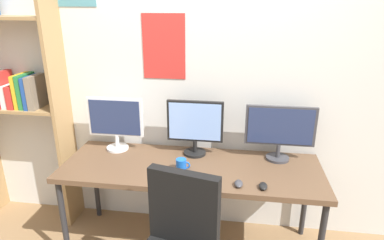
{
  "coord_description": "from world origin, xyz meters",
  "views": [
    {
      "loc": [
        0.33,
        -1.62,
        1.92
      ],
      "look_at": [
        0.0,
        0.65,
        1.09
      ],
      "focal_mm": 31.1,
      "sensor_mm": 36.0,
      "label": 1
    }
  ],
  "objects_px": {
    "bookshelf": "(8,85)",
    "monitor_right": "(280,130)",
    "monitor_center": "(195,125)",
    "keyboard_main": "(186,180)",
    "desk": "(191,172)",
    "mouse_left_side": "(263,186)",
    "mouse_right_side": "(239,184)",
    "coffee_mug": "(182,165)",
    "monitor_left": "(116,121)"
  },
  "relations": [
    {
      "from": "monitor_center",
      "to": "keyboard_main",
      "type": "xyz_separation_m",
      "value": [
        0.0,
        -0.44,
        -0.24
      ]
    },
    {
      "from": "mouse_left_side",
      "to": "mouse_right_side",
      "type": "xyz_separation_m",
      "value": [
        -0.16,
        0.01,
        0.0
      ]
    },
    {
      "from": "desk",
      "to": "monitor_right",
      "type": "relative_size",
      "value": 3.69
    },
    {
      "from": "keyboard_main",
      "to": "monitor_center",
      "type": "bearing_deg",
      "value": 90.0
    },
    {
      "from": "mouse_right_side",
      "to": "mouse_left_side",
      "type": "bearing_deg",
      "value": -3.21
    },
    {
      "from": "desk",
      "to": "monitor_center",
      "type": "relative_size",
      "value": 4.36
    },
    {
      "from": "desk",
      "to": "mouse_right_side",
      "type": "bearing_deg",
      "value": -33.28
    },
    {
      "from": "desk",
      "to": "mouse_left_side",
      "type": "xyz_separation_m",
      "value": [
        0.52,
        -0.24,
        0.07
      ]
    },
    {
      "from": "monitor_center",
      "to": "monitor_left",
      "type": "bearing_deg",
      "value": -180.0
    },
    {
      "from": "monitor_left",
      "to": "monitor_center",
      "type": "distance_m",
      "value": 0.65
    },
    {
      "from": "monitor_center",
      "to": "mouse_left_side",
      "type": "relative_size",
      "value": 4.66
    },
    {
      "from": "keyboard_main",
      "to": "coffee_mug",
      "type": "xyz_separation_m",
      "value": [
        -0.06,
        0.15,
        0.04
      ]
    },
    {
      "from": "bookshelf",
      "to": "keyboard_main",
      "type": "height_order",
      "value": "bookshelf"
    },
    {
      "from": "monitor_left",
      "to": "keyboard_main",
      "type": "xyz_separation_m",
      "value": [
        0.65,
        -0.44,
        -0.24
      ]
    },
    {
      "from": "bookshelf",
      "to": "keyboard_main",
      "type": "distance_m",
      "value": 1.72
    },
    {
      "from": "keyboard_main",
      "to": "mouse_right_side",
      "type": "xyz_separation_m",
      "value": [
        0.36,
        -0.01,
        0.01
      ]
    },
    {
      "from": "keyboard_main",
      "to": "mouse_right_side",
      "type": "relative_size",
      "value": 3.69
    },
    {
      "from": "monitor_right",
      "to": "monitor_center",
      "type": "bearing_deg",
      "value": -180.0
    },
    {
      "from": "monitor_left",
      "to": "keyboard_main",
      "type": "relative_size",
      "value": 1.29
    },
    {
      "from": "monitor_right",
      "to": "mouse_left_side",
      "type": "distance_m",
      "value": 0.53
    },
    {
      "from": "monitor_right",
      "to": "keyboard_main",
      "type": "bearing_deg",
      "value": -145.97
    },
    {
      "from": "mouse_right_side",
      "to": "coffee_mug",
      "type": "height_order",
      "value": "coffee_mug"
    },
    {
      "from": "mouse_right_side",
      "to": "monitor_right",
      "type": "bearing_deg",
      "value": 56.56
    },
    {
      "from": "monitor_right",
      "to": "mouse_left_side",
      "type": "height_order",
      "value": "monitor_right"
    },
    {
      "from": "keyboard_main",
      "to": "mouse_left_side",
      "type": "xyz_separation_m",
      "value": [
        0.52,
        -0.01,
        0.01
      ]
    },
    {
      "from": "mouse_left_side",
      "to": "bookshelf",
      "type": "bearing_deg",
      "value": 167.27
    },
    {
      "from": "monitor_left",
      "to": "coffee_mug",
      "type": "xyz_separation_m",
      "value": [
        0.6,
        -0.29,
        -0.2
      ]
    },
    {
      "from": "monitor_left",
      "to": "mouse_left_side",
      "type": "height_order",
      "value": "monitor_left"
    },
    {
      "from": "desk",
      "to": "bookshelf",
      "type": "distance_m",
      "value": 1.69
    },
    {
      "from": "bookshelf",
      "to": "monitor_right",
      "type": "bearing_deg",
      "value": -0.44
    },
    {
      "from": "monitor_right",
      "to": "keyboard_main",
      "type": "relative_size",
      "value": 1.49
    },
    {
      "from": "monitor_center",
      "to": "coffee_mug",
      "type": "relative_size",
      "value": 4.22
    },
    {
      "from": "mouse_right_side",
      "to": "desk",
      "type": "bearing_deg",
      "value": 146.72
    },
    {
      "from": "monitor_left",
      "to": "monitor_right",
      "type": "bearing_deg",
      "value": 0.0
    },
    {
      "from": "mouse_left_side",
      "to": "monitor_left",
      "type": "bearing_deg",
      "value": 158.76
    },
    {
      "from": "bookshelf",
      "to": "coffee_mug",
      "type": "bearing_deg",
      "value": -11.52
    },
    {
      "from": "monitor_right",
      "to": "keyboard_main",
      "type": "distance_m",
      "value": 0.83
    },
    {
      "from": "monitor_center",
      "to": "mouse_left_side",
      "type": "distance_m",
      "value": 0.73
    },
    {
      "from": "monitor_center",
      "to": "keyboard_main",
      "type": "distance_m",
      "value": 0.5
    },
    {
      "from": "monitor_center",
      "to": "mouse_left_side",
      "type": "xyz_separation_m",
      "value": [
        0.52,
        -0.46,
        -0.23
      ]
    },
    {
      "from": "monitor_left",
      "to": "mouse_left_side",
      "type": "distance_m",
      "value": 1.28
    },
    {
      "from": "bookshelf",
      "to": "monitor_center",
      "type": "height_order",
      "value": "bookshelf"
    },
    {
      "from": "coffee_mug",
      "to": "monitor_right",
      "type": "bearing_deg",
      "value": 22.28
    },
    {
      "from": "mouse_left_side",
      "to": "mouse_right_side",
      "type": "bearing_deg",
      "value": 176.79
    },
    {
      "from": "desk",
      "to": "coffee_mug",
      "type": "xyz_separation_m",
      "value": [
        -0.06,
        -0.08,
        0.1
      ]
    },
    {
      "from": "monitor_center",
      "to": "monitor_right",
      "type": "height_order",
      "value": "monitor_center"
    },
    {
      "from": "monitor_left",
      "to": "coffee_mug",
      "type": "relative_size",
      "value": 4.31
    },
    {
      "from": "monitor_center",
      "to": "coffee_mug",
      "type": "xyz_separation_m",
      "value": [
        -0.06,
        -0.29,
        -0.2
      ]
    },
    {
      "from": "desk",
      "to": "monitor_right",
      "type": "xyz_separation_m",
      "value": [
        0.65,
        0.21,
        0.3
      ]
    },
    {
      "from": "desk",
      "to": "monitor_right",
      "type": "distance_m",
      "value": 0.75
    }
  ]
}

